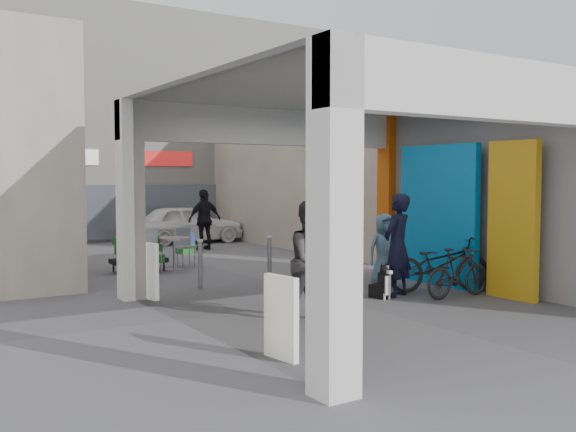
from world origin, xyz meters
TOP-DOWN VIEW (x-y plane):
  - ground at (0.00, 0.00)m, footprint 90.00×90.00m
  - arcade_canopy at (0.54, -0.82)m, footprint 6.40×6.45m
  - far_building at (-0.00, 13.99)m, footprint 18.00×4.08m
  - plaza_bldg_right at (4.50, 7.50)m, footprint 2.00×9.00m
  - bollard_left at (-1.52, 2.34)m, footprint 0.09×0.09m
  - bollard_center at (0.06, 2.37)m, footprint 0.09×0.09m
  - bollard_right at (1.51, 2.20)m, footprint 0.09×0.09m
  - advert_board_near at (-2.75, -2.62)m, footprint 0.17×0.56m
  - advert_board_far at (-2.75, 1.86)m, footprint 0.22×0.55m
  - cafe_set at (-1.12, 5.20)m, footprint 1.52×1.23m
  - produce_stand at (-1.77, 5.13)m, footprint 1.22×0.66m
  - crate_stack at (0.53, 7.82)m, footprint 0.53×0.46m
  - border_collie at (0.78, -0.35)m, footprint 0.24×0.47m
  - man_with_dog at (1.15, -0.32)m, footprint 0.79×0.65m
  - man_back_turned at (-1.27, -1.13)m, footprint 0.94×0.76m
  - man_elderly at (1.61, 0.54)m, footprint 0.80×0.61m
  - man_crates at (1.38, 8.35)m, footprint 1.09×0.52m
  - bicycle_front at (2.13, -0.40)m, footprint 2.11×1.42m
  - bicycle_rear at (1.98, -1.01)m, footprint 1.51×0.45m
  - white_van at (1.74, 10.52)m, footprint 3.76×1.64m

SIDE VIEW (x-z plane):
  - ground at x=0.00m, z-range 0.00..0.00m
  - border_collie at x=0.78m, z-range -0.07..0.58m
  - crate_stack at x=0.53m, z-range 0.00..0.56m
  - produce_stand at x=-1.77m, z-range -0.08..0.72m
  - cafe_set at x=-1.12m, z-range -0.13..0.78m
  - bicycle_rear at x=1.98m, z-range 0.00..0.90m
  - bollard_center at x=0.06m, z-range 0.00..0.93m
  - bollard_left at x=-1.52m, z-range 0.00..0.93m
  - bollard_right at x=1.51m, z-range 0.00..0.98m
  - advert_board_near at x=-2.75m, z-range 0.01..1.01m
  - advert_board_far at x=-2.75m, z-range 0.01..1.01m
  - bicycle_front at x=2.13m, z-range 0.00..1.05m
  - white_van at x=1.74m, z-range 0.00..1.26m
  - man_elderly at x=1.61m, z-range 0.00..1.45m
  - man_back_turned at x=-1.27m, z-range 0.00..1.80m
  - man_crates at x=1.38m, z-range 0.00..1.80m
  - man_with_dog at x=1.15m, z-range 0.00..1.86m
  - arcade_canopy at x=0.54m, z-range -0.90..5.50m
  - plaza_bldg_right at x=4.50m, z-range 0.00..5.00m
  - far_building at x=0.00m, z-range -0.01..7.99m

